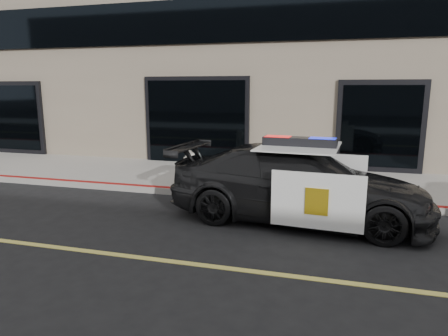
# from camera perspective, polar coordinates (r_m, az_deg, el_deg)

# --- Properties ---
(ground) EXTENTS (120.00, 120.00, 0.00)m
(ground) POSITION_cam_1_polar(r_m,az_deg,el_deg) (6.57, -16.00, -11.74)
(ground) COLOR black
(ground) RESTS_ON ground
(sidewalk_n) EXTENTS (60.00, 3.50, 0.15)m
(sidewalk_n) POSITION_cam_1_polar(r_m,az_deg,el_deg) (11.14, -1.92, -1.32)
(sidewalk_n) COLOR gray
(sidewalk_n) RESTS_ON ground
(police_car) EXTENTS (2.75, 5.24, 1.62)m
(police_car) POSITION_cam_1_polar(r_m,az_deg,el_deg) (7.81, 10.57, -2.16)
(police_car) COLOR black
(police_car) RESTS_ON ground
(fire_hydrant) EXTENTS (0.38, 0.53, 0.84)m
(fire_hydrant) POSITION_cam_1_polar(r_m,az_deg,el_deg) (10.04, -4.86, -0.03)
(fire_hydrant) COLOR silver
(fire_hydrant) RESTS_ON sidewalk_n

